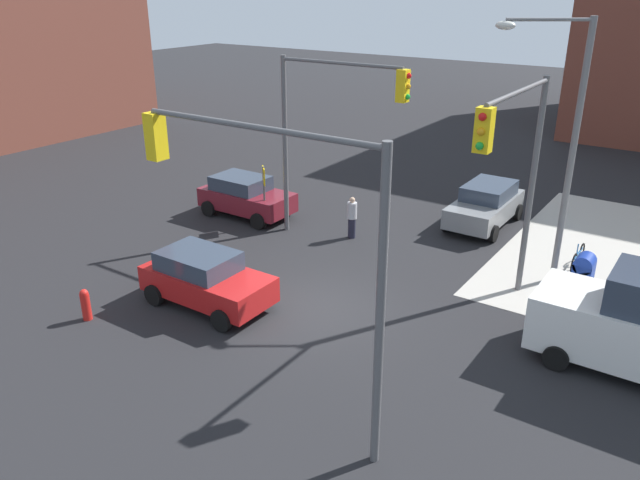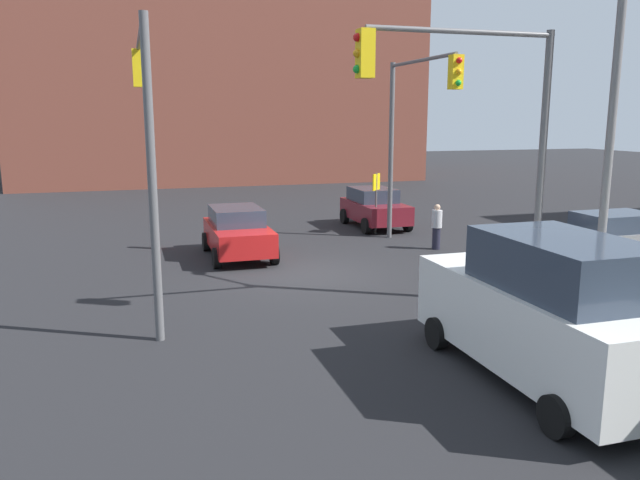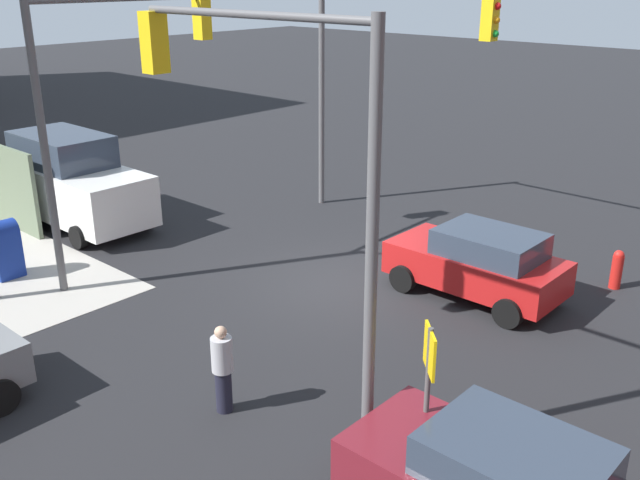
# 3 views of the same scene
# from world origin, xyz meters

# --- Properties ---
(ground_plane) EXTENTS (120.00, 120.00, 0.00)m
(ground_plane) POSITION_xyz_m (0.00, 0.00, 0.00)
(ground_plane) COLOR black
(traffic_signal_nw_corner) EXTENTS (5.03, 0.36, 6.50)m
(traffic_signal_nw_corner) POSITION_xyz_m (-2.60, 4.50, 4.60)
(traffic_signal_nw_corner) COLOR #59595B
(traffic_signal_nw_corner) RESTS_ON ground
(traffic_signal_se_corner) EXTENTS (5.87, 0.36, 6.50)m
(traffic_signal_se_corner) POSITION_xyz_m (2.25, -4.50, 4.65)
(traffic_signal_se_corner) COLOR #59595B
(traffic_signal_se_corner) RESTS_ON ground
(traffic_signal_ne_corner) EXTENTS (0.36, 4.90, 6.50)m
(traffic_signal_ne_corner) POSITION_xyz_m (4.50, 2.66, 4.59)
(traffic_signal_ne_corner) COLOR #59595B
(traffic_signal_ne_corner) RESTS_ON ground
(warning_sign_two_way) EXTENTS (0.48, 0.48, 2.40)m
(warning_sign_two_way) POSITION_xyz_m (-5.40, 4.30, 1.64)
(warning_sign_two_way) COLOR #4C4C4C
(warning_sign_two_way) RESTS_ON ground
(mailbox_blue) EXTENTS (0.56, 0.64, 1.43)m
(mailbox_blue) POSITION_xyz_m (6.20, 5.00, 0.76)
(mailbox_blue) COLOR navy
(mailbox_blue) RESTS_ON ground
(fire_hydrant) EXTENTS (0.26, 0.26, 0.94)m
(fire_hydrant) POSITION_xyz_m (-5.00, -4.20, 0.49)
(fire_hydrant) COLOR red
(fire_hydrant) RESTS_ON ground
(coupe_red) EXTENTS (3.92, 2.02, 1.62)m
(coupe_red) POSITION_xyz_m (-2.83, -1.62, 0.84)
(coupe_red) COLOR #B21919
(coupe_red) RESTS_ON ground
(van_white_delivery) EXTENTS (5.40, 2.32, 2.62)m
(van_white_delivery) POSITION_xyz_m (8.56, 1.80, 1.28)
(van_white_delivery) COLOR white
(van_white_delivery) RESTS_ON ground
(pedestrian_crossing) EXTENTS (0.36, 0.36, 1.59)m
(pedestrian_crossing) POSITION_xyz_m (-2.00, 5.20, 0.82)
(pedestrian_crossing) COLOR #B2B2B7
(pedestrian_crossing) RESTS_ON ground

